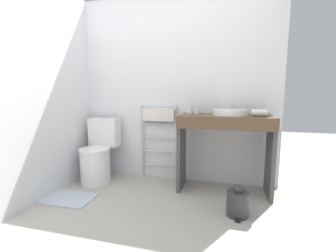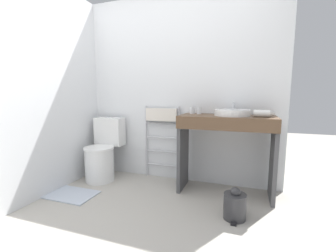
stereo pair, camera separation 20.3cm
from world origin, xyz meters
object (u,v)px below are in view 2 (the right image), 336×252
object	(u,v)px
cup_near_edge	(199,110)
hair_dryer	(263,113)
toilet	(103,153)
cup_near_wall	(192,110)
trash_bin	(235,205)
towel_radiator	(162,126)
sink_basin	(232,112)

from	to	relation	value
cup_near_edge	hair_dryer	bearing A→B (deg)	-12.84
toilet	cup_near_wall	distance (m)	1.32
hair_dryer	trash_bin	size ratio (longest dim) A/B	0.70
towel_radiator	cup_near_wall	xyz separation A→B (m)	(0.42, -0.05, 0.23)
toilet	hair_dryer	world-z (taller)	hair_dryer
toilet	cup_near_wall	xyz separation A→B (m)	(1.16, 0.22, 0.59)
sink_basin	cup_near_edge	world-z (taller)	cup_near_edge
hair_dryer	trash_bin	xyz separation A→B (m)	(-0.22, -0.49, -0.80)
towel_radiator	hair_dryer	distance (m)	1.24
towel_radiator	sink_basin	xyz separation A→B (m)	(0.90, -0.18, 0.22)
towel_radiator	trash_bin	distance (m)	1.35
trash_bin	cup_near_edge	bearing A→B (deg)	126.07
toilet	towel_radiator	xyz separation A→B (m)	(0.74, 0.27, 0.36)
towel_radiator	trash_bin	size ratio (longest dim) A/B	3.28
hair_dryer	trash_bin	distance (m)	0.97
towel_radiator	toilet	bearing A→B (deg)	-160.22
toilet	cup_near_wall	bearing A→B (deg)	10.59
toilet	trash_bin	world-z (taller)	toilet
cup_near_wall	toilet	bearing A→B (deg)	-169.41
sink_basin	towel_radiator	bearing A→B (deg)	168.60
hair_dryer	cup_near_wall	bearing A→B (deg)	167.08
trash_bin	hair_dryer	bearing A→B (deg)	65.93
toilet	towel_radiator	distance (m)	0.86
toilet	towel_radiator	world-z (taller)	towel_radiator
sink_basin	trash_bin	size ratio (longest dim) A/B	1.28
cup_near_edge	cup_near_wall	bearing A→B (deg)	166.49
sink_basin	hair_dryer	xyz separation A→B (m)	(0.31, -0.05, 0.00)
toilet	cup_near_wall	size ratio (longest dim) A/B	9.51
cup_near_wall	trash_bin	world-z (taller)	cup_near_wall
toilet	cup_near_wall	world-z (taller)	cup_near_wall
sink_basin	cup_near_wall	size ratio (longest dim) A/B	4.43
sink_basin	trash_bin	bearing A→B (deg)	-80.99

